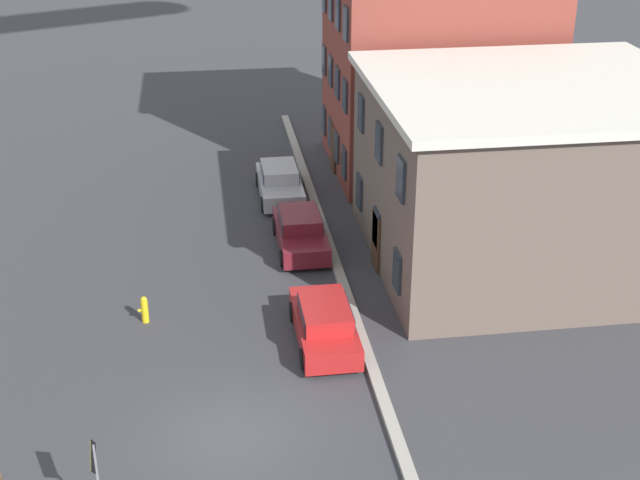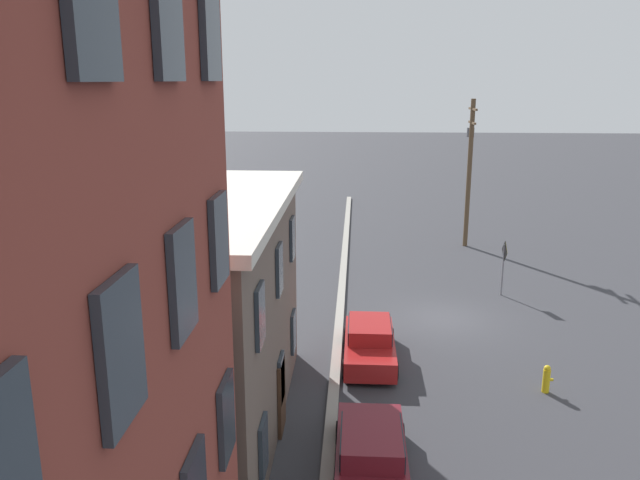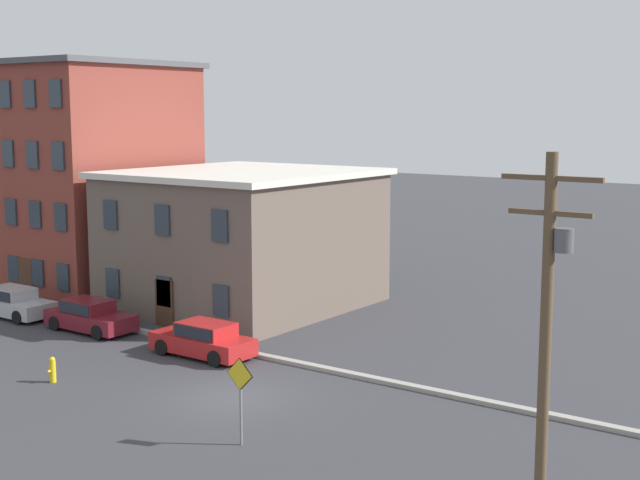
% 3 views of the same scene
% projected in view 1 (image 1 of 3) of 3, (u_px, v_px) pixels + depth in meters
% --- Properties ---
extents(ground_plane, '(200.00, 200.00, 0.00)m').
position_uv_depth(ground_plane, '(230.00, 435.00, 24.55)').
color(ground_plane, '#38383D').
extents(kerb_strip, '(56.00, 0.36, 0.16)m').
position_uv_depth(kerb_strip, '(390.00, 419.00, 25.09)').
color(kerb_strip, '#9E998E').
rests_on(kerb_strip, ground_plane).
extents(apartment_corner, '(8.66, 9.97, 12.56)m').
position_uv_depth(apartment_corner, '(437.00, 36.00, 40.68)').
color(apartment_corner, brown).
rests_on(apartment_corner, ground_plane).
extents(apartment_midblock, '(10.98, 11.73, 6.92)m').
position_uv_depth(apartment_midblock, '(528.00, 174.00, 32.85)').
color(apartment_midblock, '#66564C').
rests_on(apartment_midblock, ground_plane).
extents(car_silver, '(4.40, 1.92, 1.43)m').
position_uv_depth(car_silver, '(280.00, 181.00, 39.54)').
color(car_silver, '#B7B7BC').
rests_on(car_silver, ground_plane).
extents(car_maroon, '(4.40, 1.92, 1.43)m').
position_uv_depth(car_maroon, '(300.00, 230.00, 34.90)').
color(car_maroon, maroon).
rests_on(car_maroon, ground_plane).
extents(car_red, '(4.40, 1.92, 1.43)m').
position_uv_depth(car_red, '(325.00, 322.00, 28.56)').
color(car_red, '#B21E1E').
rests_on(car_red, ground_plane).
extents(caution_sign, '(1.00, 0.08, 2.69)m').
position_uv_depth(caution_sign, '(95.00, 470.00, 20.54)').
color(caution_sign, slate).
rests_on(caution_sign, ground_plane).
extents(fire_hydrant, '(0.24, 0.34, 0.96)m').
position_uv_depth(fire_hydrant, '(145.00, 309.00, 29.84)').
color(fire_hydrant, yellow).
rests_on(fire_hydrant, ground_plane).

